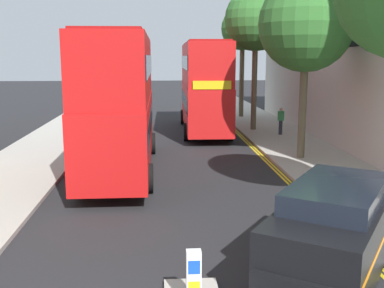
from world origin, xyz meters
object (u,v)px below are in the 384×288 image
at_px(taxi_minivan, 333,234).
at_px(double_decker_bus_oncoming, 204,84).
at_px(keep_left_bollard, 194,281).
at_px(double_decker_bus_away, 119,99).
at_px(pedestrian_far, 281,121).

bearing_deg(taxi_minivan, double_decker_bus_oncoming, 92.15).
relative_size(keep_left_bollard, double_decker_bus_oncoming, 0.10).
xyz_separation_m(double_decker_bus_away, pedestrian_far, (8.87, 7.74, -2.04)).
bearing_deg(keep_left_bollard, double_decker_bus_oncoming, 83.99).
height_order(keep_left_bollard, double_decker_bus_away, double_decker_bus_away).
height_order(double_decker_bus_away, double_decker_bus_oncoming, same).
bearing_deg(pedestrian_far, double_decker_bus_oncoming, 152.07).
bearing_deg(double_decker_bus_away, taxi_minivan, -62.98).
bearing_deg(taxi_minivan, pedestrian_far, 78.62).
relative_size(double_decker_bus_away, pedestrian_far, 6.68).
height_order(keep_left_bollard, pedestrian_far, pedestrian_far).
bearing_deg(double_decker_bus_oncoming, keep_left_bollard, -96.01).
relative_size(keep_left_bollard, pedestrian_far, 0.69).
relative_size(taxi_minivan, pedestrian_far, 3.11).
xyz_separation_m(keep_left_bollard, double_decker_bus_away, (-2.23, 11.25, 2.42)).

